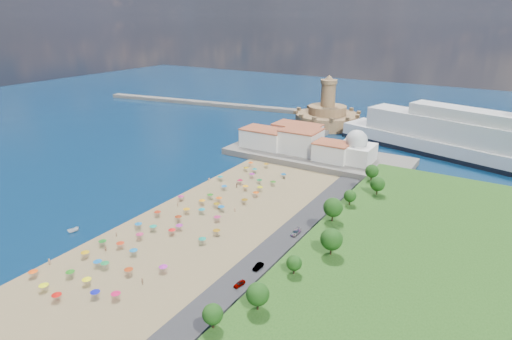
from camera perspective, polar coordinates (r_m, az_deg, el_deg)
The scene contains 13 objects.
ground at distance 159.57m, azimuth -5.94°, elevation -5.07°, with size 700.00×700.00×0.00m, color #071938.
terrace at distance 213.45m, azimuth 8.13°, elevation 1.84°, with size 90.00×36.00×3.00m, color #59544C.
jetty at distance 252.74m, azimuth 6.76°, elevation 4.70°, with size 18.00×70.00×2.40m, color #59544C.
breakwater at distance 339.52m, azimuth -5.21°, elevation 8.72°, with size 200.00×7.00×2.60m, color #59544C.
waterfront_buildings at distance 217.33m, azimuth 5.12°, elevation 4.05°, with size 57.00×29.00×11.00m.
domed_building at distance 202.80m, azimuth 13.18°, elevation 2.74°, with size 16.00×16.00×15.00m.
fortress at distance 278.22m, azimuth 9.44°, elevation 7.15°, with size 40.00×40.00×32.40m.
cruise_ship at distance 231.89m, azimuth 27.09°, elevation 3.21°, with size 139.74×57.67×30.44m.
beach_parasols at distance 151.85m, azimuth -8.76°, elevation -5.67°, with size 30.98×115.20×2.20m.
beachgoers at distance 153.08m, azimuth -10.24°, elevation -5.97°, with size 31.32×96.24×1.90m.
moored_boats at distance 146.61m, azimuth -27.45°, elevation -9.48°, with size 5.11×29.77×1.57m.
parked_cars at distance 134.78m, azimuth 4.09°, elevation -9.36°, with size 1.97×65.29×1.41m.
hillside_trees at distance 130.14m, azimuth 10.19°, elevation -6.40°, with size 15.06×104.47×7.81m.
Camera 1 is at (89.01, -114.03, 67.37)m, focal length 30.00 mm.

